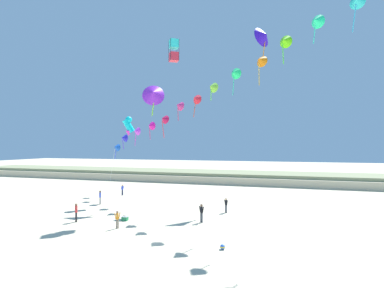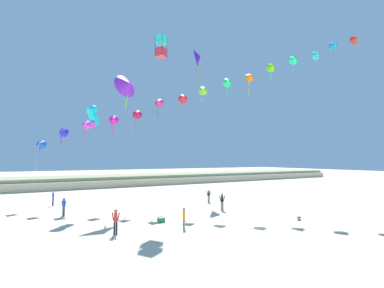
{
  "view_description": "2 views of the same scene",
  "coord_description": "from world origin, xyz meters",
  "px_view_note": "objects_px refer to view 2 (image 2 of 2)",
  "views": [
    {
      "loc": [
        11.02,
        -19.66,
        7.23
      ],
      "look_at": [
        2.41,
        8.31,
        7.38
      ],
      "focal_mm": 28.0,
      "sensor_mm": 36.0,
      "label": 1
    },
    {
      "loc": [
        -11.92,
        -14.19,
        5.19
      ],
      "look_at": [
        3.33,
        13.25,
        7.11
      ],
      "focal_mm": 24.0,
      "sensor_mm": 36.0,
      "label": 2
    }
  ],
  "objects_px": {
    "person_mid_center": "(53,198)",
    "person_far_right": "(222,201)",
    "beach_cooler": "(161,220)",
    "person_near_left": "(116,220)",
    "person_far_center": "(64,206)",
    "beach_ball": "(299,218)",
    "person_near_right": "(184,216)",
    "large_kite_low_lead": "(198,57)",
    "person_far_left": "(209,195)",
    "large_kite_mid_trail": "(127,85)",
    "large_kite_high_solo": "(161,46)",
    "large_kite_outer_drift": "(93,116)"
  },
  "relations": [
    {
      "from": "person_mid_center",
      "to": "person_far_right",
      "type": "distance_m",
      "value": 18.92
    },
    {
      "from": "beach_cooler",
      "to": "person_near_left",
      "type": "bearing_deg",
      "value": -156.22
    },
    {
      "from": "person_far_center",
      "to": "beach_ball",
      "type": "xyz_separation_m",
      "value": [
        17.58,
        -11.38,
        -0.79
      ]
    },
    {
      "from": "person_near_right",
      "to": "person_far_right",
      "type": "height_order",
      "value": "person_far_right"
    },
    {
      "from": "large_kite_low_lead",
      "to": "person_near_right",
      "type": "bearing_deg",
      "value": -123.4
    },
    {
      "from": "person_near_left",
      "to": "beach_ball",
      "type": "distance_m",
      "value": 15.1
    },
    {
      "from": "person_far_left",
      "to": "beach_ball",
      "type": "relative_size",
      "value": 4.39
    },
    {
      "from": "large_kite_mid_trail",
      "to": "large_kite_high_solo",
      "type": "distance_m",
      "value": 5.91
    },
    {
      "from": "large_kite_mid_trail",
      "to": "large_kite_high_solo",
      "type": "relative_size",
      "value": 1.71
    },
    {
      "from": "person_mid_center",
      "to": "large_kite_mid_trail",
      "type": "bearing_deg",
      "value": -33.18
    },
    {
      "from": "person_far_right",
      "to": "large_kite_high_solo",
      "type": "bearing_deg",
      "value": 132.43
    },
    {
      "from": "person_mid_center",
      "to": "person_far_left",
      "type": "bearing_deg",
      "value": -22.12
    },
    {
      "from": "person_near_right",
      "to": "person_mid_center",
      "type": "distance_m",
      "value": 17.74
    },
    {
      "from": "person_far_center",
      "to": "beach_cooler",
      "type": "bearing_deg",
      "value": -41.69
    },
    {
      "from": "person_near_left",
      "to": "large_kite_outer_drift",
      "type": "height_order",
      "value": "large_kite_outer_drift"
    },
    {
      "from": "person_near_right",
      "to": "large_kite_mid_trail",
      "type": "relative_size",
      "value": 0.36
    },
    {
      "from": "person_far_center",
      "to": "large_kite_mid_trail",
      "type": "bearing_deg",
      "value": 18.89
    },
    {
      "from": "person_near_right",
      "to": "large_kite_high_solo",
      "type": "height_order",
      "value": "large_kite_high_solo"
    },
    {
      "from": "person_far_center",
      "to": "beach_cooler",
      "type": "height_order",
      "value": "person_far_center"
    },
    {
      "from": "beach_cooler",
      "to": "large_kite_mid_trail",
      "type": "bearing_deg",
      "value": 95.76
    },
    {
      "from": "person_near_left",
      "to": "beach_ball",
      "type": "bearing_deg",
      "value": -12.68
    },
    {
      "from": "person_near_right",
      "to": "large_kite_low_lead",
      "type": "relative_size",
      "value": 0.32
    },
    {
      "from": "person_far_left",
      "to": "person_far_right",
      "type": "bearing_deg",
      "value": -106.82
    },
    {
      "from": "person_far_left",
      "to": "large_kite_high_solo",
      "type": "relative_size",
      "value": 0.64
    },
    {
      "from": "person_far_right",
      "to": "beach_ball",
      "type": "height_order",
      "value": "person_far_right"
    },
    {
      "from": "person_far_left",
      "to": "beach_cooler",
      "type": "distance_m",
      "value": 10.7
    },
    {
      "from": "person_far_left",
      "to": "beach_ball",
      "type": "xyz_separation_m",
      "value": [
        1.88,
        -11.34,
        -0.74
      ]
    },
    {
      "from": "large_kite_low_lead",
      "to": "beach_cooler",
      "type": "distance_m",
      "value": 28.7
    },
    {
      "from": "person_near_right",
      "to": "large_kite_outer_drift",
      "type": "xyz_separation_m",
      "value": [
        -5.12,
        11.16,
        8.94
      ]
    },
    {
      "from": "large_kite_outer_drift",
      "to": "large_kite_high_solo",
      "type": "bearing_deg",
      "value": -15.57
    },
    {
      "from": "person_mid_center",
      "to": "person_far_center",
      "type": "bearing_deg",
      "value": -83.25
    },
    {
      "from": "large_kite_low_lead",
      "to": "large_kite_mid_trail",
      "type": "bearing_deg",
      "value": -154.18
    },
    {
      "from": "large_kite_low_lead",
      "to": "large_kite_mid_trail",
      "type": "distance_m",
      "value": 16.52
    },
    {
      "from": "person_far_right",
      "to": "person_far_center",
      "type": "xyz_separation_m",
      "value": [
        -14.26,
        4.8,
        -0.04
      ]
    },
    {
      "from": "person_near_left",
      "to": "person_far_center",
      "type": "height_order",
      "value": "person_near_left"
    },
    {
      "from": "large_kite_outer_drift",
      "to": "person_far_right",
      "type": "bearing_deg",
      "value": -31.37
    },
    {
      "from": "large_kite_mid_trail",
      "to": "person_near_right",
      "type": "bearing_deg",
      "value": -81.69
    },
    {
      "from": "large_kite_low_lead",
      "to": "beach_ball",
      "type": "distance_m",
      "value": 29.26
    },
    {
      "from": "person_near_left",
      "to": "person_far_right",
      "type": "bearing_deg",
      "value": 15.99
    },
    {
      "from": "person_near_left",
      "to": "person_far_right",
      "type": "relative_size",
      "value": 1.0
    },
    {
      "from": "person_far_center",
      "to": "person_near_right",
      "type": "bearing_deg",
      "value": -48.81
    },
    {
      "from": "beach_cooler",
      "to": "person_far_center",
      "type": "bearing_deg",
      "value": 138.31
    },
    {
      "from": "person_far_left",
      "to": "large_kite_outer_drift",
      "type": "height_order",
      "value": "large_kite_outer_drift"
    },
    {
      "from": "person_far_left",
      "to": "large_kite_outer_drift",
      "type": "bearing_deg",
      "value": 169.91
    },
    {
      "from": "person_mid_center",
      "to": "large_kite_outer_drift",
      "type": "height_order",
      "value": "large_kite_outer_drift"
    },
    {
      "from": "large_kite_low_lead",
      "to": "person_mid_center",
      "type": "bearing_deg",
      "value": -175.01
    },
    {
      "from": "beach_ball",
      "to": "person_far_left",
      "type": "bearing_deg",
      "value": 99.41
    },
    {
      "from": "person_near_left",
      "to": "person_far_left",
      "type": "height_order",
      "value": "person_near_left"
    },
    {
      "from": "person_far_right",
      "to": "large_kite_outer_drift",
      "type": "xyz_separation_m",
      "value": [
        -11.61,
        7.08,
        8.82
      ]
    },
    {
      "from": "large_kite_low_lead",
      "to": "large_kite_high_solo",
      "type": "bearing_deg",
      "value": -140.1
    }
  ]
}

